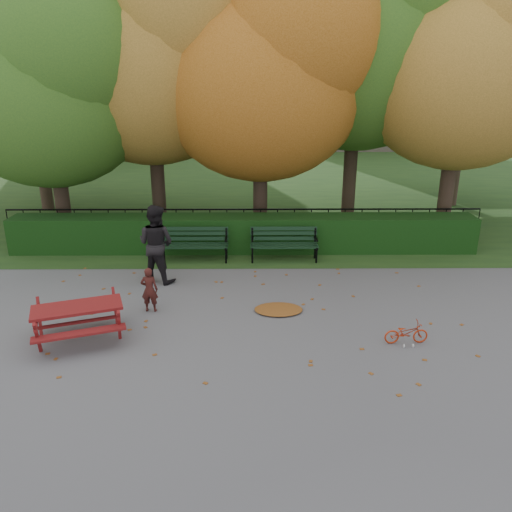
{
  "coord_description": "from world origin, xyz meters",
  "views": [
    {
      "loc": [
        0.25,
        -9.01,
        4.6
      ],
      "look_at": [
        0.33,
        1.17,
        1.0
      ],
      "focal_mm": 35.0,
      "sensor_mm": 36.0,
      "label": 1
    }
  ],
  "objects_px": {
    "tree_c": "(273,72)",
    "adult": "(156,244)",
    "bicycle": "(406,333)",
    "tree_b": "(160,51)",
    "tree_e": "(478,61)",
    "child": "(149,290)",
    "tree_d": "(373,31)",
    "bench_left": "(194,242)",
    "picnic_table": "(78,314)",
    "tree_g": "(482,57)",
    "tree_f": "(33,46)",
    "bench_right": "(284,241)",
    "tree_a": "(55,83)"
  },
  "relations": [
    {
      "from": "tree_c",
      "to": "tree_g",
      "type": "bearing_deg",
      "value": 26.87
    },
    {
      "from": "adult",
      "to": "child",
      "type": "bearing_deg",
      "value": 118.12
    },
    {
      "from": "bench_left",
      "to": "bench_right",
      "type": "bearing_deg",
      "value": 0.0
    },
    {
      "from": "tree_c",
      "to": "tree_d",
      "type": "xyz_separation_m",
      "value": [
        3.04,
        1.27,
        1.16
      ]
    },
    {
      "from": "tree_d",
      "to": "tree_f",
      "type": "distance_m",
      "value": 11.2
    },
    {
      "from": "tree_b",
      "to": "tree_d",
      "type": "height_order",
      "value": "tree_d"
    },
    {
      "from": "tree_c",
      "to": "child",
      "type": "relative_size",
      "value": 8.24
    },
    {
      "from": "tree_b",
      "to": "tree_e",
      "type": "distance_m",
      "value": 9.03
    },
    {
      "from": "bench_left",
      "to": "adult",
      "type": "distance_m",
      "value": 1.7
    },
    {
      "from": "tree_d",
      "to": "tree_e",
      "type": "relative_size",
      "value": 1.17
    },
    {
      "from": "tree_a",
      "to": "child",
      "type": "relative_size",
      "value": 7.71
    },
    {
      "from": "tree_a",
      "to": "tree_g",
      "type": "xyz_separation_m",
      "value": [
        13.52,
        4.18,
        0.85
      ]
    },
    {
      "from": "tree_a",
      "to": "tree_g",
      "type": "distance_m",
      "value": 14.18
    },
    {
      "from": "tree_f",
      "to": "bench_right",
      "type": "height_order",
      "value": "tree_f"
    },
    {
      "from": "tree_e",
      "to": "tree_f",
      "type": "relative_size",
      "value": 0.89
    },
    {
      "from": "tree_a",
      "to": "tree_e",
      "type": "xyz_separation_m",
      "value": [
        11.71,
        0.19,
        0.56
      ]
    },
    {
      "from": "tree_d",
      "to": "bench_right",
      "type": "relative_size",
      "value": 5.32
    },
    {
      "from": "tree_e",
      "to": "bicycle",
      "type": "bearing_deg",
      "value": -117.43
    },
    {
      "from": "tree_d",
      "to": "bicycle",
      "type": "distance_m",
      "value": 9.97
    },
    {
      "from": "tree_b",
      "to": "tree_c",
      "type": "bearing_deg",
      "value": -13.45
    },
    {
      "from": "tree_a",
      "to": "picnic_table",
      "type": "distance_m",
      "value": 7.73
    },
    {
      "from": "tree_a",
      "to": "tree_b",
      "type": "bearing_deg",
      "value": 23.05
    },
    {
      "from": "tree_c",
      "to": "adult",
      "type": "distance_m",
      "value": 6.1
    },
    {
      "from": "bench_left",
      "to": "picnic_table",
      "type": "xyz_separation_m",
      "value": [
        -1.68,
        -4.37,
        0.01
      ]
    },
    {
      "from": "tree_f",
      "to": "tree_g",
      "type": "height_order",
      "value": "tree_f"
    },
    {
      "from": "tree_g",
      "to": "bench_right",
      "type": "xyz_separation_m",
      "value": [
        -7.23,
        -6.06,
        -4.85
      ]
    },
    {
      "from": "tree_d",
      "to": "tree_f",
      "type": "xyz_separation_m",
      "value": [
        -11.01,
        2.01,
        -0.29
      ]
    },
    {
      "from": "tree_g",
      "to": "adult",
      "type": "distance_m",
      "value": 13.56
    },
    {
      "from": "tree_e",
      "to": "bench_right",
      "type": "relative_size",
      "value": 4.53
    },
    {
      "from": "tree_g",
      "to": "adult",
      "type": "bearing_deg",
      "value": -143.98
    },
    {
      "from": "bench_left",
      "to": "picnic_table",
      "type": "distance_m",
      "value": 4.68
    },
    {
      "from": "bench_left",
      "to": "bicycle",
      "type": "height_order",
      "value": "bench_left"
    },
    {
      "from": "tree_e",
      "to": "bench_left",
      "type": "relative_size",
      "value": 4.53
    },
    {
      "from": "tree_f",
      "to": "picnic_table",
      "type": "bearing_deg",
      "value": -67.25
    },
    {
      "from": "picnic_table",
      "to": "tree_f",
      "type": "bearing_deg",
      "value": 93.24
    },
    {
      "from": "tree_f",
      "to": "bench_right",
      "type": "relative_size",
      "value": 5.1
    },
    {
      "from": "tree_a",
      "to": "tree_f",
      "type": "distance_m",
      "value": 4.31
    },
    {
      "from": "tree_b",
      "to": "tree_f",
      "type": "bearing_deg",
      "value": 152.01
    },
    {
      "from": "tree_d",
      "to": "adult",
      "type": "xyz_separation_m",
      "value": [
        -5.91,
        -5.0,
        -5.04
      ]
    },
    {
      "from": "adult",
      "to": "bicycle",
      "type": "height_order",
      "value": "adult"
    },
    {
      "from": "bench_left",
      "to": "picnic_table",
      "type": "relative_size",
      "value": 0.93
    },
    {
      "from": "bench_left",
      "to": "bicycle",
      "type": "xyz_separation_m",
      "value": [
        4.38,
        -4.56,
        -0.31
      ]
    },
    {
      "from": "tree_c",
      "to": "adult",
      "type": "xyz_separation_m",
      "value": [
        -2.86,
        -3.73,
        -3.88
      ]
    },
    {
      "from": "tree_b",
      "to": "bench_left",
      "type": "bearing_deg",
      "value": -69.42
    },
    {
      "from": "adult",
      "to": "bicycle",
      "type": "distance_m",
      "value": 6.02
    },
    {
      "from": "tree_c",
      "to": "bench_right",
      "type": "distance_m",
      "value": 4.87
    },
    {
      "from": "tree_f",
      "to": "tree_g",
      "type": "xyz_separation_m",
      "value": [
        15.47,
        0.52,
        -0.32
      ]
    },
    {
      "from": "child",
      "to": "bicycle",
      "type": "distance_m",
      "value": 5.18
    },
    {
      "from": "tree_e",
      "to": "picnic_table",
      "type": "height_order",
      "value": "tree_e"
    },
    {
      "from": "tree_c",
      "to": "tree_f",
      "type": "distance_m",
      "value": 8.66
    }
  ]
}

